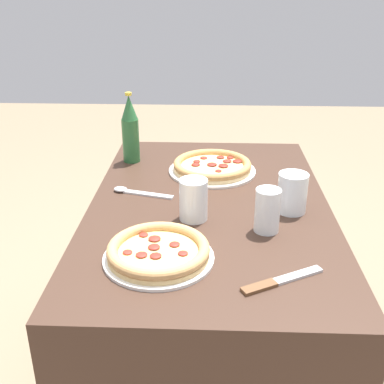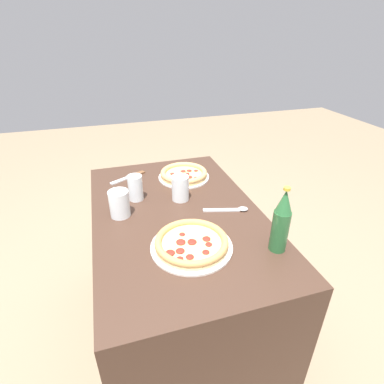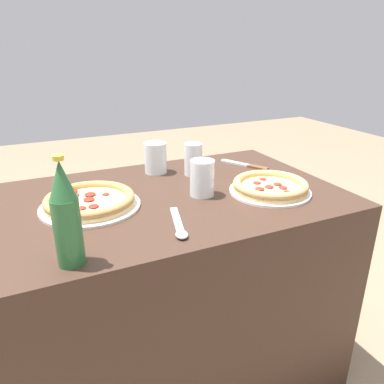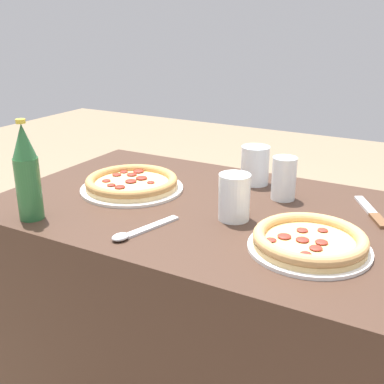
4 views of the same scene
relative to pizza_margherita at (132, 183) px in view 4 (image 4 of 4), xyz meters
The scene contains 9 objects.
table 0.45m from the pizza_margherita, behind, with size 1.10×0.69×0.72m.
pizza_margherita is the anchor object (origin of this frame).
pizza_veggie 0.57m from the pizza_margherita, 167.23° to the left, with size 0.26×0.26×0.04m.
glass_iced_tea 0.36m from the pizza_margherita, 142.11° to the right, with size 0.08×0.08×0.11m.
glass_lemonade 0.43m from the pizza_margherita, 160.63° to the right, with size 0.07×0.07×0.12m.
glass_water 0.35m from the pizza_margherita, behind, with size 0.08×0.08×0.11m.
beer_bottle 0.32m from the pizza_margherita, 71.98° to the left, with size 0.06×0.06×0.25m.
knife 0.65m from the pizza_margherita, 167.03° to the right, with size 0.12×0.19×0.01m.
spoon 0.30m from the pizza_margherita, 127.56° to the left, with size 0.08×0.19×0.01m.
Camera 4 is at (-0.54, 1.04, 1.19)m, focal length 45.00 mm.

